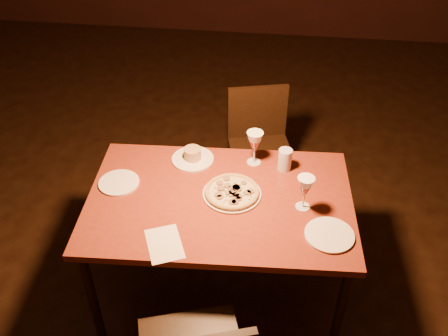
# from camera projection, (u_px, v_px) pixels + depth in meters

# --- Properties ---
(floor) EXTENTS (7.00, 7.00, 0.00)m
(floor) POSITION_uv_depth(u_px,v_px,m) (189.00, 267.00, 3.01)
(floor) COLOR #311D10
(floor) RESTS_ON ground
(dining_table) EXTENTS (1.35, 0.91, 0.70)m
(dining_table) POSITION_uv_depth(u_px,v_px,m) (220.00, 208.00, 2.49)
(dining_table) COLOR maroon
(dining_table) RESTS_ON floor
(chair_far) EXTENTS (0.47, 0.47, 0.80)m
(chair_far) POSITION_uv_depth(u_px,v_px,m) (260.00, 143.00, 3.25)
(chair_far) COLOR black
(chair_far) RESTS_ON floor
(pizza_plate) EXTENTS (0.29, 0.29, 0.03)m
(pizza_plate) POSITION_uv_depth(u_px,v_px,m) (232.00, 192.00, 2.47)
(pizza_plate) COLOR white
(pizza_plate) RESTS_ON dining_table
(ramekin_saucer) EXTENTS (0.23, 0.23, 0.07)m
(ramekin_saucer) POSITION_uv_depth(u_px,v_px,m) (193.00, 156.00, 2.69)
(ramekin_saucer) COLOR white
(ramekin_saucer) RESTS_ON dining_table
(wine_glass_far) EXTENTS (0.09, 0.09, 0.19)m
(wine_glass_far) POSITION_uv_depth(u_px,v_px,m) (254.00, 148.00, 2.62)
(wine_glass_far) COLOR #A24443
(wine_glass_far) RESTS_ON dining_table
(wine_glass_right) EXTENTS (0.08, 0.08, 0.18)m
(wine_glass_right) POSITION_uv_depth(u_px,v_px,m) (304.00, 193.00, 2.35)
(wine_glass_right) COLOR #A24443
(wine_glass_right) RESTS_ON dining_table
(water_tumbler) EXTENTS (0.07, 0.07, 0.12)m
(water_tumbler) POSITION_uv_depth(u_px,v_px,m) (285.00, 160.00, 2.60)
(water_tumbler) COLOR silver
(water_tumbler) RESTS_ON dining_table
(side_plate_left) EXTENTS (0.21, 0.21, 0.01)m
(side_plate_left) POSITION_uv_depth(u_px,v_px,m) (119.00, 183.00, 2.54)
(side_plate_left) COLOR white
(side_plate_left) RESTS_ON dining_table
(side_plate_near) EXTENTS (0.23, 0.23, 0.01)m
(side_plate_near) POSITION_uv_depth(u_px,v_px,m) (329.00, 235.00, 2.25)
(side_plate_near) COLOR white
(side_plate_near) RESTS_ON dining_table
(menu_card) EXTENTS (0.22, 0.26, 0.00)m
(menu_card) POSITION_uv_depth(u_px,v_px,m) (164.00, 244.00, 2.22)
(menu_card) COLOR white
(menu_card) RESTS_ON dining_table
(pendant_light) EXTENTS (0.12, 0.12, 0.12)m
(pendant_light) POSITION_uv_depth(u_px,v_px,m) (218.00, 18.00, 1.88)
(pendant_light) COLOR #FA8F46
(pendant_light) RESTS_ON ceiling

